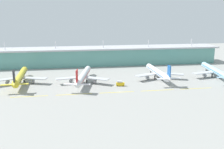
% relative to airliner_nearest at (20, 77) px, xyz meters
% --- Properties ---
extents(ground_plane, '(600.00, 600.00, 0.00)m').
position_rel_airliner_nearest_xyz_m(ground_plane, '(84.17, -37.87, -6.45)').
color(ground_plane, gray).
extents(terminal_building, '(288.00, 34.00, 30.25)m').
position_rel_airliner_nearest_xyz_m(terminal_building, '(84.17, 76.28, 4.37)').
color(terminal_building, '#5B9E93').
rests_on(terminal_building, ground).
extents(airliner_nearest, '(48.76, 68.48, 18.90)m').
position_rel_airliner_nearest_xyz_m(airliner_nearest, '(0.00, 0.00, 0.00)').
color(airliner_nearest, yellow).
rests_on(airliner_nearest, ground).
extents(airliner_near_middle, '(47.78, 69.94, 18.90)m').
position_rel_airliner_nearest_xyz_m(airliner_near_middle, '(56.07, -6.61, 0.00)').
color(airliner_near_middle, white).
rests_on(airliner_near_middle, ground).
extents(airliner_far_middle, '(48.80, 65.81, 18.90)m').
position_rel_airliner_nearest_xyz_m(airliner_far_middle, '(127.74, -2.76, -0.00)').
color(airliner_far_middle, white).
rests_on(airliner_far_middle, ground).
extents(airliner_farthest, '(48.22, 69.91, 18.90)m').
position_rel_airliner_nearest_xyz_m(airliner_farthest, '(186.09, -5.02, 0.00)').
color(airliner_farthest, '#9ED1EA').
rests_on(airliner_farthest, ground).
extents(taxiway_stripe_west, '(28.00, 0.70, 0.04)m').
position_rel_airliner_nearest_xyz_m(taxiway_stripe_west, '(13.17, -39.50, -6.43)').
color(taxiway_stripe_west, yellow).
rests_on(taxiway_stripe_west, ground).
extents(taxiway_stripe_mid_west, '(28.00, 0.70, 0.04)m').
position_rel_airliner_nearest_xyz_m(taxiway_stripe_mid_west, '(47.17, -39.50, -6.43)').
color(taxiway_stripe_mid_west, yellow).
rests_on(taxiway_stripe_mid_west, ground).
extents(taxiway_stripe_centre, '(28.00, 0.70, 0.04)m').
position_rel_airliner_nearest_xyz_m(taxiway_stripe_centre, '(81.17, -39.50, -6.43)').
color(taxiway_stripe_centre, yellow).
rests_on(taxiway_stripe_centre, ground).
extents(taxiway_stripe_mid_east, '(28.00, 0.70, 0.04)m').
position_rel_airliner_nearest_xyz_m(taxiway_stripe_mid_east, '(115.17, -39.50, -6.43)').
color(taxiway_stripe_mid_east, yellow).
rests_on(taxiway_stripe_mid_east, ground).
extents(taxiway_stripe_east, '(28.00, 0.70, 0.04)m').
position_rel_airliner_nearest_xyz_m(taxiway_stripe_east, '(149.17, -39.50, -6.43)').
color(taxiway_stripe_east, yellow).
rests_on(taxiway_stripe_east, ground).
extents(fuel_truck, '(7.57, 3.93, 4.95)m').
position_rel_airliner_nearest_xyz_m(fuel_truck, '(87.25, -21.85, -4.19)').
color(fuel_truck, gold).
rests_on(fuel_truck, ground).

